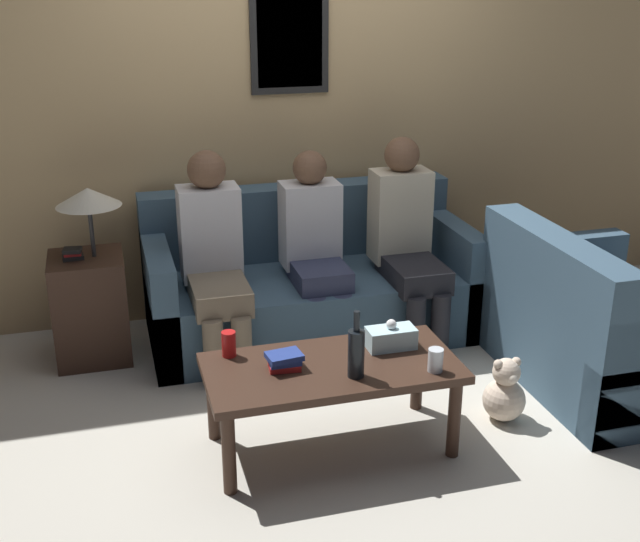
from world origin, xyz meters
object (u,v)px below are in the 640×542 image
(couch_main, at_px, (309,286))
(teddy_bear, at_px, (505,393))
(person_left, at_px, (214,254))
(person_middle, at_px, (315,244))
(coffee_table, at_px, (332,376))
(wine_bottle, at_px, (356,352))
(couch_side, at_px, (596,332))
(drinking_glass, at_px, (436,360))
(person_right, at_px, (407,236))

(couch_main, bearing_deg, teddy_bear, -62.65)
(person_left, height_order, person_middle, person_left)
(coffee_table, relative_size, person_middle, 1.02)
(person_middle, relative_size, teddy_bear, 3.40)
(couch_main, height_order, coffee_table, couch_main)
(wine_bottle, bearing_deg, person_middle, 82.67)
(person_middle, bearing_deg, wine_bottle, -97.33)
(coffee_table, xyz_separation_m, person_left, (-0.37, 1.08, 0.26))
(couch_main, bearing_deg, wine_bottle, -96.53)
(couch_side, bearing_deg, coffee_table, 98.40)
(couch_side, distance_m, person_left, 2.12)
(teddy_bear, bearing_deg, coffee_table, -179.84)
(couch_main, distance_m, drinking_glass, 1.50)
(wine_bottle, bearing_deg, person_right, 59.67)
(teddy_bear, bearing_deg, couch_side, 19.25)
(drinking_glass, relative_size, person_left, 0.09)
(person_middle, bearing_deg, coffee_table, -101.62)
(wine_bottle, height_order, teddy_bear, wine_bottle)
(wine_bottle, distance_m, drinking_glass, 0.37)
(drinking_glass, xyz_separation_m, teddy_bear, (0.47, 0.19, -0.34))
(coffee_table, xyz_separation_m, drinking_glass, (0.43, -0.19, 0.11))
(person_left, bearing_deg, teddy_bear, -40.32)
(couch_main, relative_size, person_middle, 1.71)
(couch_main, relative_size, person_left, 1.64)
(couch_main, height_order, wine_bottle, couch_main)
(person_middle, height_order, teddy_bear, person_middle)
(couch_main, xyz_separation_m, coffee_table, (-0.23, -1.29, 0.08))
(couch_main, height_order, drinking_glass, couch_main)
(wine_bottle, bearing_deg, teddy_bear, 9.44)
(couch_side, height_order, teddy_bear, couch_side)
(coffee_table, bearing_deg, couch_side, 8.40)
(drinking_glass, height_order, person_middle, person_middle)
(couch_side, xyz_separation_m, coffee_table, (-1.55, -0.23, 0.08))
(drinking_glass, distance_m, person_middle, 1.35)
(person_middle, distance_m, teddy_bear, 1.40)
(coffee_table, height_order, person_middle, person_middle)
(person_middle, bearing_deg, couch_side, -35.12)
(person_left, height_order, teddy_bear, person_left)
(coffee_table, relative_size, wine_bottle, 3.71)
(couch_side, height_order, person_right, person_right)
(couch_main, xyz_separation_m, drinking_glass, (0.19, -1.47, 0.19))
(person_left, height_order, person_right, person_right)
(couch_main, bearing_deg, drinking_glass, -82.49)
(couch_side, bearing_deg, person_right, 42.08)
(person_left, xyz_separation_m, person_middle, (0.60, 0.07, -0.02))
(coffee_table, bearing_deg, drinking_glass, -23.37)
(coffee_table, bearing_deg, couch_main, 79.71)
(drinking_glass, height_order, person_left, person_left)
(coffee_table, bearing_deg, wine_bottle, -62.30)
(person_left, bearing_deg, drinking_glass, -57.77)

